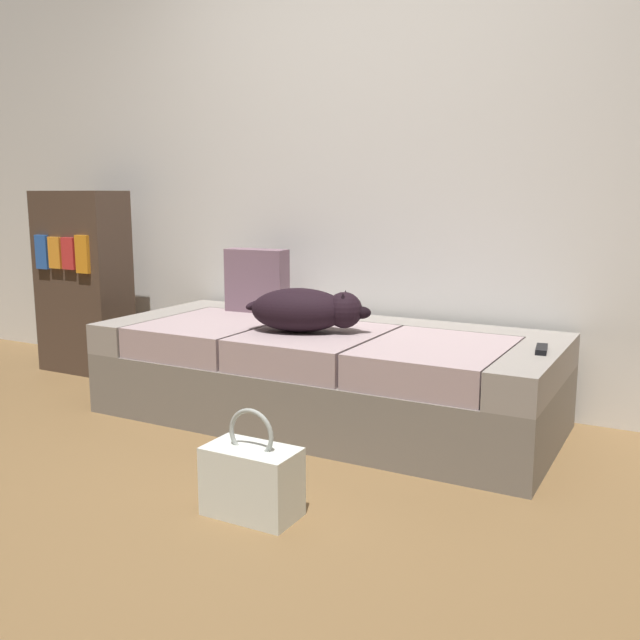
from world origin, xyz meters
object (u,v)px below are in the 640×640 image
Objects in this scene: bookshelf at (83,282)px; handbag at (252,480)px; throw_pillow at (257,281)px; couch at (325,374)px; tv_remote at (542,349)px; dog_dark at (307,310)px.

handbag is at bearing -30.39° from bookshelf.
throw_pillow is at bearing 5.48° from bookshelf.
handbag is at bearing -75.26° from couch.
tv_remote is 1.61m from throw_pillow.
tv_remote is at bearing -1.13° from couch.
dog_dark reaches higher than handbag.
bookshelf is at bearing -174.52° from throw_pillow.
throw_pillow reaches higher than tv_remote.
dog_dark is at bearing 108.57° from handbag.
throw_pillow is 0.90× the size of handbag.
tv_remote is at bearing -3.50° from bookshelf.
couch is 0.74m from throw_pillow.
dog_dark reaches higher than tv_remote.
tv_remote is (1.05, 0.09, -0.09)m from dog_dark.
couch is at bearing 104.74° from handbag.
throw_pillow reaches higher than handbag.
couch is 3.75× the size of dog_dark.
dog_dark reaches higher than couch.
dog_dark is 1.06m from tv_remote.
handbag is at bearing -134.69° from tv_remote.
handbag is at bearing -71.43° from dog_dark.
bookshelf is at bearing 171.42° from dog_dark.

